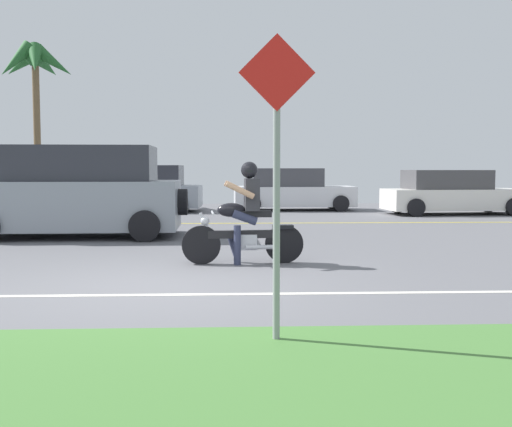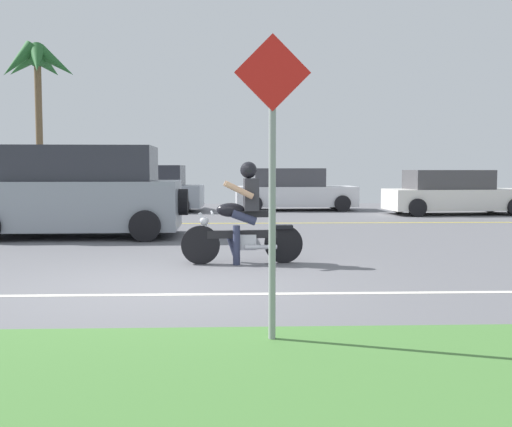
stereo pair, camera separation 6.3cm
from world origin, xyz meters
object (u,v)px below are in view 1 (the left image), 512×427
Objects in this scene: motorcyclist at (244,221)px; parked_car_3 at (452,193)px; parked_car_1 at (140,190)px; parked_car_2 at (292,191)px; street_sign at (277,159)px; suv_nearby at (78,193)px; palm_tree_0 at (35,70)px.

parked_car_3 is at bearing 54.99° from motorcyclist.
motorcyclist and parked_car_1 have the same top height.
parked_car_3 is at bearing -23.63° from parked_car_2.
street_sign is (-1.83, -16.54, 0.86)m from parked_car_2.
suv_nearby is 1.80× the size of street_sign.
street_sign reaches higher than parked_car_2.
palm_tree_0 is at bearing 111.33° from suv_nearby.
palm_tree_0 is at bearing 146.31° from parked_car_1.
palm_tree_0 is (-9.64, 2.41, 4.53)m from parked_car_2.
parked_car_2 is at bearing -14.03° from palm_tree_0.
suv_nearby reaches higher than parked_car_1.
parked_car_3 is at bearing 64.67° from street_sign.
motorcyclist is 5.26m from suv_nearby.
parked_car_3 is (10.47, 6.03, -0.28)m from suv_nearby.
parked_car_1 is (0.20, 7.72, -0.21)m from suv_nearby.
suv_nearby is 12.17m from palm_tree_0.
street_sign is (3.48, -16.06, 0.82)m from parked_car_1.
suv_nearby reaches higher than parked_car_2.
motorcyclist is 12.28m from parked_car_2.
parked_car_3 is (10.28, -1.69, -0.07)m from parked_car_1.
motorcyclist is at bearing -125.01° from parked_car_3.
parked_car_1 is 0.70× the size of palm_tree_0.
suv_nearby is at bearing -150.08° from parked_car_3.
suv_nearby is at bearing -123.84° from parked_car_2.
street_sign is at bearing -115.33° from parked_car_3.
parked_car_2 is at bearing 56.16° from suv_nearby.
motorcyclist is 4.52m from street_sign.
parked_car_1 is 16.45m from street_sign.
palm_tree_0 reaches higher than parked_car_1.
parked_car_1 is at bearing 102.22° from street_sign.
parked_car_3 is (6.96, 9.94, 0.00)m from motorcyclist.
parked_car_1 is 5.33m from parked_car_2.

